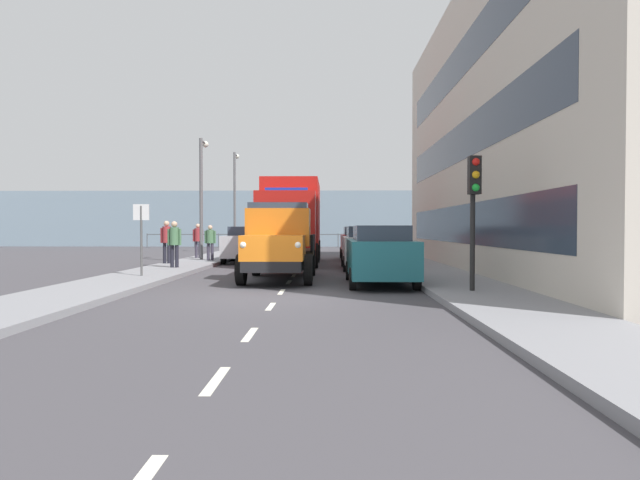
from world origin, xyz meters
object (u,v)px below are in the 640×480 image
(pedestrian_by_lamp, at_px, (167,238))
(lamp_post_far, at_px, (235,192))
(car_teal_kerbside_near, at_px, (380,254))
(car_maroon_oppositeside_1, at_px, (262,241))
(truck_vintage_orange, at_px, (279,243))
(car_white_kerbside_1, at_px, (366,247))
(lamp_post_promenade, at_px, (202,187))
(pedestrian_in_dark_coat, at_px, (210,240))
(lorry_cargo_red, at_px, (291,219))
(car_red_kerbside_2, at_px, (357,243))
(pedestrian_couple_a, at_px, (174,240))
(street_sign, at_px, (141,227))
(car_grey_oppositeside_2, at_px, (272,239))
(car_silver_oppositeside_0, at_px, (247,244))
(pedestrian_strolling, at_px, (198,238))
(traffic_light_near, at_px, (474,193))

(pedestrian_by_lamp, bearing_deg, lamp_post_far, -93.26)
(car_teal_kerbside_near, height_order, car_maroon_oppositeside_1, same)
(truck_vintage_orange, distance_m, pedestrian_by_lamp, 8.07)
(car_white_kerbside_1, distance_m, lamp_post_promenade, 9.09)
(car_teal_kerbside_near, distance_m, pedestrian_in_dark_coat, 11.75)
(lorry_cargo_red, height_order, car_maroon_oppositeside_1, lorry_cargo_red)
(car_red_kerbside_2, relative_size, lamp_post_promenade, 0.77)
(car_red_kerbside_2, bearing_deg, lamp_post_far, -43.86)
(pedestrian_couple_a, distance_m, street_sign, 3.64)
(pedestrian_by_lamp, bearing_deg, lamp_post_promenade, -104.36)
(car_grey_oppositeside_2, height_order, pedestrian_by_lamp, pedestrian_by_lamp)
(lorry_cargo_red, relative_size, pedestrian_couple_a, 4.66)
(car_grey_oppositeside_2, xyz_separation_m, street_sign, (1.97, 20.26, 0.79))
(car_maroon_oppositeside_1, bearing_deg, lamp_post_far, -60.44)
(car_white_kerbside_1, xyz_separation_m, car_grey_oppositeside_2, (5.40, -15.37, -0.00))
(truck_vintage_orange, height_order, lorry_cargo_red, lorry_cargo_red)
(car_white_kerbside_1, xyz_separation_m, lamp_post_far, (7.66, -13.78, 3.11))
(lorry_cargo_red, distance_m, car_grey_oppositeside_2, 12.43)
(car_silver_oppositeside_0, height_order, car_grey_oppositeside_2, same)
(car_red_kerbside_2, bearing_deg, car_maroon_oppositeside_1, -32.06)
(car_white_kerbside_1, relative_size, pedestrian_strolling, 2.66)
(car_silver_oppositeside_0, relative_size, street_sign, 1.75)
(pedestrian_couple_a, height_order, street_sign, street_sign)
(pedestrian_in_dark_coat, bearing_deg, street_sign, 87.50)
(car_silver_oppositeside_0, xyz_separation_m, traffic_light_near, (-7.36, 12.79, 1.58))
(pedestrian_strolling, distance_m, traffic_light_near, 17.44)
(pedestrian_couple_a, xyz_separation_m, pedestrian_strolling, (0.70, -6.60, -0.03))
(lorry_cargo_red, xyz_separation_m, traffic_light_near, (-5.18, 12.08, 0.40))
(lorry_cargo_red, relative_size, car_white_kerbside_1, 1.79)
(car_grey_oppositeside_2, bearing_deg, truck_vintage_orange, 96.63)
(car_maroon_oppositeside_1, height_order, street_sign, street_sign)
(car_maroon_oppositeside_1, distance_m, pedestrian_in_dark_coat, 6.67)
(traffic_light_near, distance_m, lamp_post_promenade, 16.22)
(pedestrian_in_dark_coat, height_order, pedestrian_strolling, pedestrian_strolling)
(car_maroon_oppositeside_1, bearing_deg, pedestrian_strolling, 59.25)
(car_red_kerbside_2, relative_size, pedestrian_couple_a, 2.53)
(car_white_kerbside_1, distance_m, car_grey_oppositeside_2, 16.29)
(lorry_cargo_red, bearing_deg, car_teal_kerbside_near, 109.12)
(pedestrian_by_lamp, bearing_deg, car_teal_kerbside_near, 139.46)
(car_red_kerbside_2, distance_m, lamp_post_promenade, 8.38)
(street_sign, bearing_deg, lamp_post_far, -89.13)
(car_silver_oppositeside_0, distance_m, lamp_post_far, 10.59)
(truck_vintage_orange, height_order, car_grey_oppositeside_2, truck_vintage_orange)
(pedestrian_couple_a, distance_m, traffic_light_near, 12.11)
(truck_vintage_orange, relative_size, traffic_light_near, 1.76)
(pedestrian_by_lamp, height_order, street_sign, street_sign)
(pedestrian_by_lamp, relative_size, lamp_post_far, 0.28)
(car_grey_oppositeside_2, relative_size, pedestrian_by_lamp, 2.59)
(street_sign, bearing_deg, car_maroon_oppositeside_1, -97.65)
(lamp_post_promenade, relative_size, lamp_post_far, 0.90)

